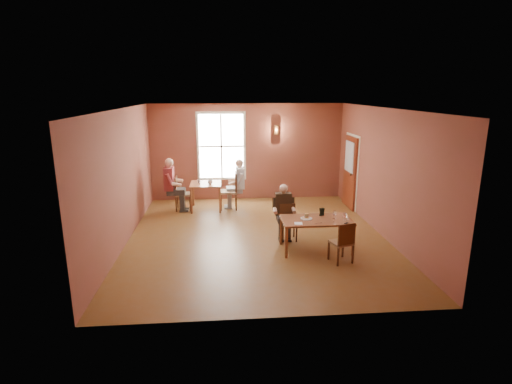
{
  "coord_description": "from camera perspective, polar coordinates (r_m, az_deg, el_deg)",
  "views": [
    {
      "loc": [
        -0.78,
        -8.91,
        3.39
      ],
      "look_at": [
        0.0,
        0.2,
        1.05
      ],
      "focal_mm": 28.0,
      "sensor_mm": 36.0,
      "label": 1
    }
  ],
  "objects": [
    {
      "name": "wall_back",
      "position": [
        12.58,
        -1.29,
        5.71
      ],
      "size": [
        6.0,
        0.04,
        3.0
      ],
      "primitive_type": "cube",
      "color": "brown",
      "rests_on": "ground"
    },
    {
      "name": "goblet_a",
      "position": [
        8.84,
        11.16,
        -3.1
      ],
      "size": [
        0.09,
        0.09,
        0.16
      ],
      "primitive_type": null,
      "rotation": [
        0.0,
        0.0,
        -0.42
      ],
      "color": "white",
      "rests_on": "main_table"
    },
    {
      "name": "wall_left",
      "position": [
        9.38,
        -18.49,
        1.97
      ],
      "size": [
        0.04,
        7.0,
        3.0
      ],
      "primitive_type": "cube",
      "color": "brown",
      "rests_on": "ground"
    },
    {
      "name": "chair_diner_main",
      "position": [
        9.28,
        4.64,
        -4.39
      ],
      "size": [
        0.37,
        0.37,
        0.83
      ],
      "primitive_type": null,
      "rotation": [
        0.0,
        0.0,
        3.14
      ],
      "color": "#612913",
      "rests_on": "ground"
    },
    {
      "name": "menu_stand",
      "position": [
        8.9,
        9.39,
        -2.84
      ],
      "size": [
        0.12,
        0.09,
        0.18
      ],
      "primitive_type": "cube",
      "rotation": [
        0.0,
        0.0,
        0.37
      ],
      "color": "black",
      "rests_on": "main_table"
    },
    {
      "name": "napkin",
      "position": [
        8.36,
        6.07,
        -4.48
      ],
      "size": [
        0.18,
        0.18,
        0.01
      ],
      "primitive_type": "cube",
      "rotation": [
        0.0,
        0.0,
        -0.11
      ],
      "color": "silver",
      "rests_on": "main_table"
    },
    {
      "name": "wall_front",
      "position": [
        5.79,
        3.15,
        -4.75
      ],
      "size": [
        6.0,
        0.04,
        3.0
      ],
      "primitive_type": "cube",
      "color": "brown",
      "rests_on": "ground"
    },
    {
      "name": "goblet_b",
      "position": [
        8.68,
        12.57,
        -3.44
      ],
      "size": [
        0.07,
        0.07,
        0.18
      ],
      "primitive_type": null,
      "rotation": [
        0.0,
        0.0,
        -0.02
      ],
      "color": "silver",
      "rests_on": "main_table"
    },
    {
      "name": "chair_diner_maroon",
      "position": [
        11.72,
        -10.33,
        -0.2
      ],
      "size": [
        0.44,
        0.44,
        0.98
      ],
      "primitive_type": null,
      "rotation": [
        0.0,
        0.0,
        -1.57
      ],
      "color": "#582815",
      "rests_on": "ground"
    },
    {
      "name": "chair_diner_white",
      "position": [
        11.65,
        -3.97,
        0.18
      ],
      "size": [
        0.48,
        0.48,
        1.09
      ],
      "primitive_type": null,
      "rotation": [
        0.0,
        0.0,
        1.57
      ],
      "color": "#5D2712",
      "rests_on": "ground"
    },
    {
      "name": "ground",
      "position": [
        9.57,
        0.1,
        -6.4
      ],
      "size": [
        6.0,
        7.0,
        0.01
      ],
      "primitive_type": "cube",
      "color": "brown",
      "rests_on": "ground"
    },
    {
      "name": "diner_white",
      "position": [
        11.62,
        -3.83,
        0.93
      ],
      "size": [
        0.56,
        0.56,
        1.4
      ],
      "primitive_type": null,
      "rotation": [
        0.0,
        0.0,
        1.57
      ],
      "color": "white",
      "rests_on": "ground"
    },
    {
      "name": "door",
      "position": [
        12.04,
        13.21,
        2.77
      ],
      "size": [
        0.12,
        1.04,
        2.1
      ],
      "primitive_type": "cube",
      "color": "maroon",
      "rests_on": "ground"
    },
    {
      "name": "cup_a",
      "position": [
        11.49,
        -6.57,
        1.39
      ],
      "size": [
        0.18,
        0.18,
        0.11
      ],
      "primitive_type": "imported",
      "rotation": [
        0.0,
        0.0,
        0.38
      ],
      "color": "silver",
      "rests_on": "second_table"
    },
    {
      "name": "knife",
      "position": [
        8.43,
        8.92,
        -4.44
      ],
      "size": [
        0.18,
        0.07,
        0.0
      ],
      "primitive_type": "cube",
      "rotation": [
        0.0,
        0.0,
        0.32
      ],
      "color": "white",
      "rests_on": "main_table"
    },
    {
      "name": "wall_right",
      "position": [
        9.87,
        17.76,
        2.62
      ],
      "size": [
        0.04,
        7.0,
        3.0
      ],
      "primitive_type": "cube",
      "color": "brown",
      "rests_on": "ground"
    },
    {
      "name": "chair_empty",
      "position": [
        8.27,
        12.07,
        -6.95
      ],
      "size": [
        0.48,
        0.48,
        0.86
      ],
      "primitive_type": null,
      "rotation": [
        0.0,
        0.0,
        0.3
      ],
      "color": "#5A2D14",
      "rests_on": "ground"
    },
    {
      "name": "second_table",
      "position": [
        11.7,
        -7.14,
        -0.62
      ],
      "size": [
        0.88,
        0.88,
        0.78
      ],
      "primitive_type": null,
      "color": "brown",
      "rests_on": "ground"
    },
    {
      "name": "plate_food",
      "position": [
        8.67,
        7.21,
        -3.74
      ],
      "size": [
        0.33,
        0.33,
        0.03
      ],
      "primitive_type": "cylinder",
      "rotation": [
        0.0,
        0.0,
        -0.36
      ],
      "color": "white",
      "rests_on": "main_table"
    },
    {
      "name": "ceiling",
      "position": [
        8.95,
        0.11,
        11.85
      ],
      "size": [
        6.0,
        7.0,
        0.04
      ],
      "primitive_type": "cube",
      "color": "white",
      "rests_on": "wall_back"
    },
    {
      "name": "diner_maroon",
      "position": [
        11.66,
        -10.53,
        1.0
      ],
      "size": [
        0.59,
        0.59,
        1.49
      ],
      "primitive_type": null,
      "rotation": [
        0.0,
        0.0,
        -1.57
      ],
      "color": "maroon",
      "rests_on": "ground"
    },
    {
      "name": "goblet_c",
      "position": [
        8.55,
        11.11,
        -3.68
      ],
      "size": [
        0.09,
        0.09,
        0.17
      ],
      "primitive_type": null,
      "rotation": [
        0.0,
        0.0,
        -0.41
      ],
      "color": "white",
      "rests_on": "main_table"
    },
    {
      "name": "window",
      "position": [
        12.48,
        -4.98,
        6.52
      ],
      "size": [
        1.36,
        0.1,
        1.96
      ],
      "primitive_type": "cube",
      "color": "white",
      "rests_on": "wall_back"
    },
    {
      "name": "diner_main",
      "position": [
        9.19,
        4.69,
        -3.28
      ],
      "size": [
        0.49,
        0.49,
        1.23
      ],
      "primitive_type": null,
      "rotation": [
        0.0,
        0.0,
        3.14
      ],
      "color": "#35271E",
      "rests_on": "ground"
    },
    {
      "name": "sandwich",
      "position": [
        8.7,
        7.22,
        -3.45
      ],
      "size": [
        0.08,
        0.08,
        0.09
      ],
      "primitive_type": "cube",
      "rotation": [
        0.0,
        0.0,
        0.06
      ],
      "color": "tan",
      "rests_on": "main_table"
    },
    {
      "name": "main_table",
      "position": [
        8.8,
        8.56,
        -6.03
      ],
      "size": [
        1.49,
        0.84,
        0.7
      ],
      "primitive_type": null,
      "color": "brown",
      "rests_on": "ground"
    },
    {
      "name": "cup_b",
      "position": [
        11.69,
        -8.18,
        1.53
      ],
      "size": [
        0.11,
        0.11,
        0.1
      ],
      "primitive_type": "imported",
      "rotation": [
        0.0,
        0.0,
        -0.05
      ],
      "color": "white",
      "rests_on": "second_table"
    },
    {
      "name": "sunglasses",
      "position": [
        8.53,
        12.78,
        -4.36
      ],
      "size": [
        0.1,
        0.1,
        0.01
      ],
      "primitive_type": "cube",
      "rotation": [
        0.0,
        0.0,
        0.71
      ],
      "color": "black",
      "rests_on": "main_table"
    },
    {
      "name": "wall_sconce",
      "position": [
        12.48,
        2.89,
        8.87
      ],
      "size": [
        0.16,
        0.16,
        0.28
      ],
      "primitive_type": "cylinder",
      "color": "brown",
      "rests_on": "wall_back"
    }
  ]
}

